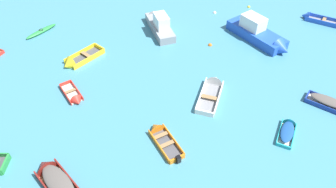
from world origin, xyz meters
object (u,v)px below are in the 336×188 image
(rowboat_turquoise_far_right, at_px, (288,128))
(mooring_buoy_between_boats_left, at_px, (215,13))
(motor_launch_grey_far_left, at_px, (159,24))
(rowboat_blue_near_right, at_px, (313,18))
(mooring_buoy_midfield, at_px, (249,7))
(rowboat_maroon_back_row_center, at_px, (54,177))
(rowboat_yellow_near_left, at_px, (75,61))
(mooring_buoy_trailing, at_px, (210,45))
(rowboat_deep_blue_cluster_inner, at_px, (336,106))
(kayak_green_center, at_px, (41,31))
(motor_launch_blue_far_back, at_px, (260,35))
(rowboat_white_back_row_right, at_px, (213,87))
(rowboat_red_near_camera, at_px, (75,98))
(rowboat_orange_midfield_right, at_px, (160,135))

(rowboat_turquoise_far_right, bearing_deg, mooring_buoy_between_boats_left, 99.90)
(motor_launch_grey_far_left, height_order, rowboat_blue_near_right, motor_launch_grey_far_left)
(mooring_buoy_midfield, height_order, mooring_buoy_between_boats_left, mooring_buoy_between_boats_left)
(mooring_buoy_between_boats_left, bearing_deg, rowboat_blue_near_right, -9.79)
(rowboat_maroon_back_row_center, distance_m, rowboat_yellow_near_left, 12.15)
(mooring_buoy_trailing, bearing_deg, rowboat_yellow_near_left, -168.32)
(rowboat_deep_blue_cluster_inner, distance_m, mooring_buoy_between_boats_left, 16.80)
(rowboat_turquoise_far_right, xyz_separation_m, rowboat_maroon_back_row_center, (-15.76, -3.79, 0.16))
(rowboat_turquoise_far_right, xyz_separation_m, mooring_buoy_between_boats_left, (-3.00, 17.20, -0.21))
(kayak_green_center, relative_size, rowboat_blue_near_right, 0.82)
(motor_launch_blue_far_back, distance_m, rowboat_blue_near_right, 7.73)
(motor_launch_blue_far_back, distance_m, rowboat_white_back_row_right, 8.89)
(rowboat_blue_near_right, relative_size, mooring_buoy_trailing, 9.74)
(rowboat_red_near_camera, height_order, mooring_buoy_between_boats_left, rowboat_red_near_camera)
(rowboat_white_back_row_right, bearing_deg, kayak_green_center, 151.12)
(rowboat_maroon_back_row_center, relative_size, rowboat_white_back_row_right, 0.87)
(rowboat_red_near_camera, xyz_separation_m, motor_launch_grey_far_left, (6.70, 10.32, 0.51))
(rowboat_orange_midfield_right, relative_size, motor_launch_grey_far_left, 0.59)
(rowboat_maroon_back_row_center, relative_size, rowboat_blue_near_right, 1.05)
(motor_launch_blue_far_back, relative_size, mooring_buoy_between_boats_left, 17.69)
(rowboat_turquoise_far_right, relative_size, mooring_buoy_between_boats_left, 7.69)
(rowboat_maroon_back_row_center, bearing_deg, rowboat_yellow_near_left, 94.49)
(mooring_buoy_midfield, bearing_deg, mooring_buoy_between_boats_left, -163.00)
(mooring_buoy_midfield, xyz_separation_m, mooring_buoy_trailing, (-5.34, -7.55, 0.00))
(rowboat_white_back_row_right, bearing_deg, mooring_buoy_midfield, 67.02)
(motor_launch_blue_far_back, height_order, rowboat_deep_blue_cluster_inner, motor_launch_blue_far_back)
(motor_launch_blue_far_back, xyz_separation_m, motor_launch_grey_far_left, (-9.84, 2.36, -0.04))
(rowboat_orange_midfield_right, relative_size, mooring_buoy_between_boats_left, 9.42)
(kayak_green_center, xyz_separation_m, mooring_buoy_between_boats_left, (18.16, 3.61, -0.16))
(rowboat_yellow_near_left, distance_m, mooring_buoy_midfield, 20.47)
(motor_launch_blue_far_back, xyz_separation_m, rowboat_white_back_row_right, (-5.46, -7.00, -0.49))
(kayak_green_center, xyz_separation_m, rowboat_white_back_row_right, (16.35, -9.02, 0.04))
(rowboat_turquoise_far_right, distance_m, rowboat_maroon_back_row_center, 16.21)
(rowboat_deep_blue_cluster_inner, bearing_deg, rowboat_maroon_back_row_center, -163.70)
(rowboat_turquoise_far_right, relative_size, rowboat_blue_near_right, 0.76)
(rowboat_red_near_camera, xyz_separation_m, rowboat_blue_near_right, (23.24, 11.80, 0.05))
(motor_launch_blue_far_back, relative_size, rowboat_red_near_camera, 2.26)
(motor_launch_blue_far_back, height_order, rowboat_blue_near_right, motor_launch_blue_far_back)
(motor_launch_blue_far_back, distance_m, rowboat_maroon_back_row_center, 22.48)
(mooring_buoy_midfield, bearing_deg, rowboat_deep_blue_cluster_inner, -78.79)
(kayak_green_center, height_order, motor_launch_grey_far_left, motor_launch_grey_far_left)
(rowboat_red_near_camera, height_order, rowboat_yellow_near_left, rowboat_yellow_near_left)
(rowboat_maroon_back_row_center, distance_m, mooring_buoy_midfield, 27.89)
(rowboat_orange_midfield_right, relative_size, rowboat_yellow_near_left, 0.93)
(kayak_green_center, distance_m, rowboat_blue_near_right, 28.56)
(motor_launch_grey_far_left, height_order, rowboat_deep_blue_cluster_inner, motor_launch_grey_far_left)
(kayak_green_center, height_order, rowboat_yellow_near_left, rowboat_yellow_near_left)
(rowboat_yellow_near_left, distance_m, rowboat_deep_blue_cluster_inner, 21.94)
(rowboat_yellow_near_left, bearing_deg, rowboat_white_back_row_right, -17.46)
(mooring_buoy_between_boats_left, bearing_deg, rowboat_orange_midfield_right, -109.29)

